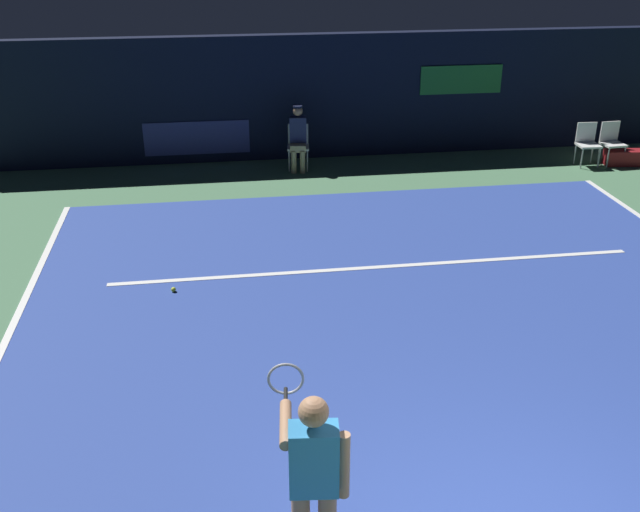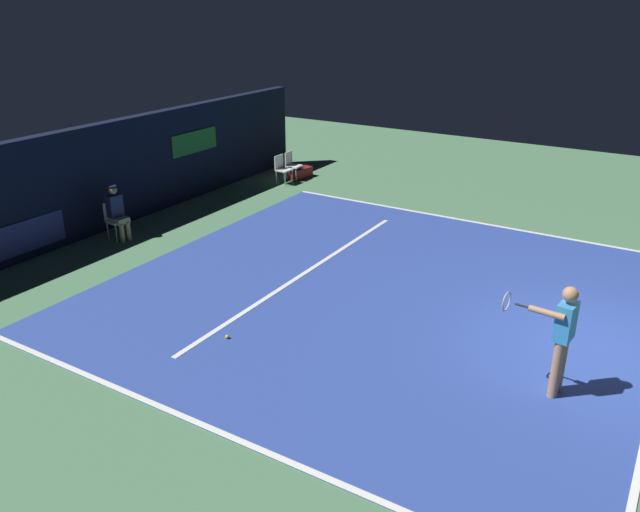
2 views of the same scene
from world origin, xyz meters
name	(u,v)px [view 1 (image 1 of 2)]	position (x,y,z in m)	size (l,w,h in m)	color
ground_plane	(407,327)	(0.00, 4.02, 0.00)	(30.29, 30.29, 0.00)	#4C7A56
court_surface	(407,327)	(0.00, 4.02, 0.01)	(10.08, 10.04, 0.01)	#2D479E
line_service	(377,267)	(0.00, 5.78, 0.01)	(7.86, 0.10, 0.01)	white
back_wall	(320,97)	(0.00, 11.55, 1.30)	(15.16, 0.33, 2.60)	black
tennis_player	(313,479)	(-1.73, 0.35, 0.99)	(0.53, 0.97, 1.73)	tan
line_judge_on_chair	(298,137)	(-0.60, 10.66, 0.69)	(0.49, 0.56, 1.32)	white
courtside_chair_near	(612,141)	(5.98, 10.08, 0.50)	(0.46, 0.44, 0.88)	white
courtside_chair_far	(587,142)	(5.43, 10.08, 0.50)	(0.46, 0.43, 0.88)	white
tennis_ball	(173,289)	(-2.99, 5.43, 0.05)	(0.07, 0.07, 0.07)	#CCE033
equipment_bag	(625,158)	(6.26, 9.94, 0.16)	(0.84, 0.32, 0.32)	maroon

